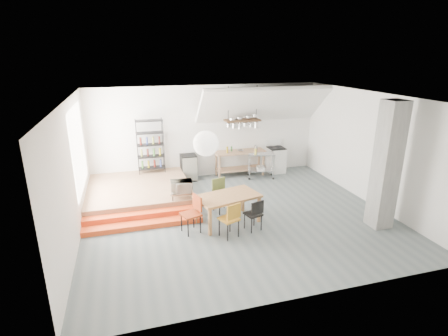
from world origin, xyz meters
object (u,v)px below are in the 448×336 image
object	(u,v)px
dining_table	(228,198)
mini_fridge	(189,167)
rolling_cart	(261,162)
stove	(276,159)

from	to	relation	value
dining_table	mini_fridge	size ratio (longest dim) A/B	1.97
rolling_cart	mini_fridge	size ratio (longest dim) A/B	1.12
rolling_cart	mini_fridge	xyz separation A→B (m)	(-2.48, 0.50, -0.13)
rolling_cart	mini_fridge	bearing A→B (deg)	-177.09
dining_table	rolling_cart	xyz separation A→B (m)	(2.11, 2.98, -0.09)
rolling_cart	dining_table	bearing A→B (deg)	-110.90
stove	mini_fridge	size ratio (longest dim) A/B	1.31
rolling_cart	mini_fridge	distance (m)	2.53
mini_fridge	stove	bearing A→B (deg)	-0.77
dining_table	mini_fridge	xyz separation A→B (m)	(-0.37, 3.48, -0.23)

